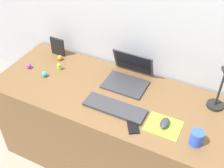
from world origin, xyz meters
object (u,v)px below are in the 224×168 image
object	(u,v)px
laptop	(129,75)
toy_figurine_orange	(60,58)
keyboard	(115,108)
cell_phone	(133,126)
picture_frame	(58,47)
toy_figurine_cyan	(44,74)
mouse	(165,123)
desk_lamp	(220,89)
coffee_mug	(197,138)
toy_figurine_lime	(59,67)
toy_figurine_purple	(29,66)

from	to	relation	value
laptop	toy_figurine_orange	xyz separation A→B (m)	(-0.59, -0.00, -0.03)
keyboard	cell_phone	world-z (taller)	keyboard
picture_frame	toy_figurine_cyan	distance (m)	0.30
mouse	desk_lamp	world-z (taller)	desk_lamp
cell_phone	coffee_mug	distance (m)	0.38
mouse	desk_lamp	distance (m)	0.40
laptop	toy_figurine_cyan	world-z (taller)	laptop
keyboard	toy_figurine_orange	xyz separation A→B (m)	(-0.63, 0.30, 0.01)
laptop	desk_lamp	size ratio (longest dim) A/B	0.87
keyboard	toy_figurine_lime	bearing A→B (deg)	160.91
mouse	keyboard	bearing A→B (deg)	-178.84
keyboard	toy_figurine_orange	distance (m)	0.70
coffee_mug	toy_figurine_purple	xyz separation A→B (m)	(-1.31, 0.15, -0.03)
toy_figurine_cyan	toy_figurine_orange	bearing A→B (deg)	94.94
toy_figurine_lime	picture_frame	bearing A→B (deg)	126.30
picture_frame	coffee_mug	distance (m)	1.29
desk_lamp	coffee_mug	distance (m)	0.36
desk_lamp	toy_figurine_cyan	world-z (taller)	desk_lamp
desk_lamp	toy_figurine_purple	bearing A→B (deg)	-172.39
desk_lamp	toy_figurine_orange	xyz separation A→B (m)	(-1.21, 0.01, -0.14)
toy_figurine_purple	laptop	bearing A→B (deg)	15.00
picture_frame	toy_figurine_lime	size ratio (longest dim) A/B	2.69
mouse	picture_frame	world-z (taller)	picture_frame
mouse	desk_lamp	xyz separation A→B (m)	(0.24, 0.28, 0.14)
picture_frame	toy_figurine_purple	bearing A→B (deg)	-110.27
laptop	coffee_mug	xyz separation A→B (m)	(0.57, -0.35, -0.01)
laptop	mouse	distance (m)	0.48
toy_figurine_cyan	toy_figurine_purple	xyz separation A→B (m)	(-0.17, 0.03, -0.00)
mouse	coffee_mug	size ratio (longest dim) A/B	1.02
cell_phone	toy_figurine_lime	distance (m)	0.78
keyboard	toy_figurine_orange	bearing A→B (deg)	154.36
picture_frame	toy_figurine_purple	xyz separation A→B (m)	(-0.09, -0.25, -0.06)
desk_lamp	picture_frame	world-z (taller)	desk_lamp
keyboard	picture_frame	distance (m)	0.78
toy_figurine_orange	coffee_mug	bearing A→B (deg)	-16.58
toy_figurine_lime	toy_figurine_orange	xyz separation A→B (m)	(-0.07, 0.11, -0.01)
coffee_mug	toy_figurine_purple	bearing A→B (deg)	173.39
laptop	picture_frame	distance (m)	0.65
toy_figurine_purple	toy_figurine_orange	world-z (taller)	toy_figurine_orange
toy_figurine_lime	toy_figurine_cyan	bearing A→B (deg)	-112.54
keyboard	picture_frame	size ratio (longest dim) A/B	2.73
laptop	desk_lamp	world-z (taller)	desk_lamp
picture_frame	toy_figurine_purple	distance (m)	0.28
mouse	cell_phone	world-z (taller)	mouse
keyboard	mouse	size ratio (longest dim) A/B	4.27
mouse	toy_figurine_orange	distance (m)	1.01
desk_lamp	toy_figurine_orange	world-z (taller)	desk_lamp
mouse	picture_frame	xyz separation A→B (m)	(-1.02, 0.36, 0.05)
desk_lamp	toy_figurine_lime	world-z (taller)	desk_lamp
picture_frame	toy_figurine_orange	bearing A→B (deg)	-47.50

